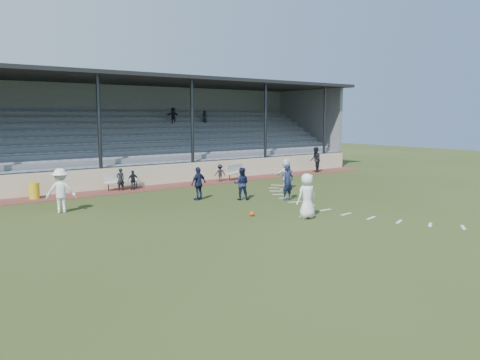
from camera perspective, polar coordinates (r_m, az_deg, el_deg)
name	(u,v)px	position (r m, az deg, el deg)	size (l,w,h in m)	color
ground	(276,218)	(19.12, 4.47, -4.67)	(90.00, 90.00, 0.00)	#2E3B18
cinder_track	(159,187)	(27.78, -9.85, -0.86)	(34.00, 2.00, 0.02)	#5D2B25
retaining_wall	(151,175)	(28.63, -10.82, 0.57)	(34.00, 0.18, 1.20)	beige
bench_left	(122,179)	(27.24, -14.22, 0.07)	(2.02, 0.56, 0.95)	beige
bench_right	(235,170)	(30.83, -0.60, 1.18)	(1.99, 1.25, 0.95)	beige
trash_bin	(34,191)	(25.60, -23.79, -1.19)	(0.50, 0.50, 0.81)	gold
football	(252,214)	(19.45, 1.48, -4.14)	(0.20, 0.20, 0.20)	#E33F0D
player_white_lead	(307,196)	(19.07, 8.16, -1.95)	(0.90, 0.58, 1.84)	white
player_navy_lead	(288,183)	(23.17, 5.86, -0.31)	(0.64, 0.42, 1.75)	#161D3D
player_navy_mid	(241,184)	(23.14, 0.18, -0.46)	(0.78, 0.61, 1.61)	#161D3D
player_white_wing	(61,191)	(21.45, -21.00, -1.22)	(1.23, 0.71, 1.91)	white
player_navy_wing	(199,183)	(23.18, -5.07, -0.43)	(0.97, 0.40, 1.65)	#161D3D
player_white_back	(286,174)	(26.62, 5.58, 0.75)	(1.64, 0.52, 1.76)	white
official	(316,160)	(35.05, 9.19, 2.48)	(0.91, 0.71, 1.88)	black
sub_left_near	(120,179)	(26.79, -14.38, 0.07)	(0.46, 0.30, 1.25)	black
sub_left_far	(133,180)	(26.93, -12.90, 0.00)	(0.65, 0.27, 1.10)	black
sub_right	(220,173)	(29.76, -2.46, 0.89)	(0.70, 0.40, 1.08)	black
grandstand	(120,145)	(32.79, -14.47, 4.16)	(34.60, 9.00, 6.61)	slate
penalty_arc	(345,207)	(21.99, 12.63, -3.19)	(3.89, 14.63, 0.01)	silver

